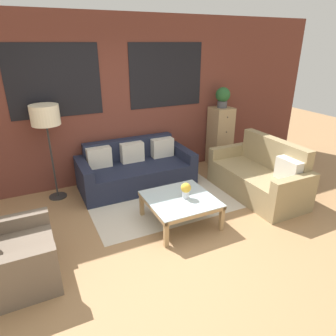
% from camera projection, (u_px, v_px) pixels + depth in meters
% --- Properties ---
extents(ground_plane, '(16.00, 16.00, 0.00)m').
position_uv_depth(ground_plane, '(182.00, 250.00, 3.67)').
color(ground_plane, '#9E754C').
extents(wall_back_brick, '(8.40, 0.09, 2.80)m').
position_uv_depth(wall_back_brick, '(116.00, 102.00, 5.14)').
color(wall_back_brick, brown).
rests_on(wall_back_brick, ground_plane).
extents(rug, '(2.22, 1.43, 0.00)m').
position_uv_depth(rug, '(162.00, 202.00, 4.76)').
color(rug, beige).
rests_on(rug, ground_plane).
extents(couch_dark, '(1.94, 0.88, 0.78)m').
position_uv_depth(couch_dark, '(136.00, 170.00, 5.23)').
color(couch_dark, '#1E2338').
rests_on(couch_dark, ground_plane).
extents(settee_vintage, '(0.80, 1.66, 0.92)m').
position_uv_depth(settee_vintage, '(260.00, 177.00, 4.91)').
color(settee_vintage, '#99845B').
rests_on(settee_vintage, ground_plane).
extents(armchair_corner, '(0.80, 0.89, 0.84)m').
position_uv_depth(armchair_corner, '(11.00, 259.00, 3.11)').
color(armchair_corner, '#6B5B4C').
rests_on(armchair_corner, ground_plane).
extents(coffee_table, '(0.90, 0.90, 0.38)m').
position_uv_depth(coffee_table, '(180.00, 202.00, 4.12)').
color(coffee_table, silver).
rests_on(coffee_table, ground_plane).
extents(floor_lamp, '(0.42, 0.42, 1.51)m').
position_uv_depth(floor_lamp, '(45.00, 118.00, 4.42)').
color(floor_lamp, '#2D2D2D').
rests_on(floor_lamp, ground_plane).
extents(drawer_cabinet, '(0.40, 0.41, 1.17)m').
position_uv_depth(drawer_cabinet, '(220.00, 137.00, 6.05)').
color(drawer_cabinet, tan).
rests_on(drawer_cabinet, ground_plane).
extents(potted_plant, '(0.28, 0.28, 0.39)m').
position_uv_depth(potted_plant, '(223.00, 96.00, 5.73)').
color(potted_plant, '#47474C').
rests_on(potted_plant, drawer_cabinet).
extents(flower_vase, '(0.14, 0.14, 0.22)m').
position_uv_depth(flower_vase, '(186.00, 190.00, 4.05)').
color(flower_vase, silver).
rests_on(flower_vase, coffee_table).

